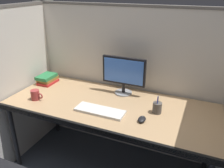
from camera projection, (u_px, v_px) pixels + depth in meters
cubicle_partition_rear at (127, 82)px, 2.44m from camera, size 2.21×0.06×1.57m
cubicle_partition_left at (17, 86)px, 2.34m from camera, size 0.06×1.41×1.57m
desk at (109, 110)px, 2.10m from camera, size 1.90×0.80×0.74m
monitor_center at (124, 73)px, 2.21m from camera, size 0.43×0.17×0.37m
keyboard_main at (100, 111)px, 1.96m from camera, size 0.43×0.15×0.02m
computer_mouse at (142, 119)px, 1.82m from camera, size 0.06×0.10×0.04m
pen_cup at (157, 108)px, 1.93m from camera, size 0.08×0.08×0.16m
book_stack at (47, 79)px, 2.52m from camera, size 0.16×0.23×0.09m
coffee_mug at (36, 95)px, 2.15m from camera, size 0.13×0.08×0.09m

